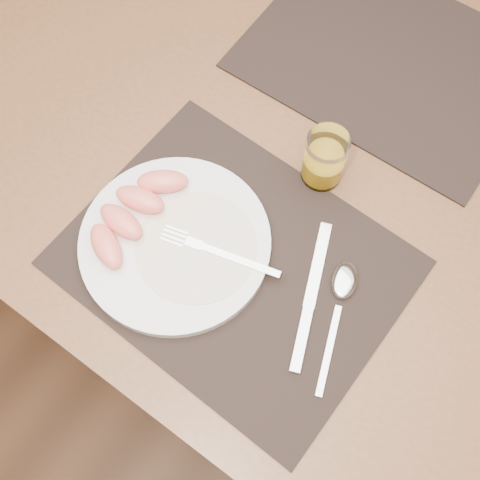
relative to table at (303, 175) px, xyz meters
The scene contains 11 objects.
ground 0.67m from the table, ahead, with size 5.00×5.00×0.00m, color #57341E.
table is the anchor object (origin of this frame).
placemat_near 0.24m from the table, 85.00° to the right, with size 0.45×0.35×0.00m, color black.
placemat_far 0.24m from the table, 85.92° to the left, with size 0.45×0.35×0.00m, color black.
plate 0.27m from the table, 104.39° to the right, with size 0.27×0.27×0.02m, color white.
plate_dressing 0.26m from the table, 98.02° to the right, with size 0.17×0.17×0.00m.
fork 0.25m from the table, 93.63° to the right, with size 0.17×0.06×0.00m.
knife 0.27m from the table, 56.92° to the right, with size 0.09×0.21×0.01m.
spoon 0.25m from the table, 45.66° to the right, with size 0.09×0.19×0.01m.
juice_glass 0.14m from the table, 35.79° to the right, with size 0.06×0.06×0.09m.
grapefruit_wedges 0.31m from the table, 117.91° to the right, with size 0.09×0.19×0.03m.
Camera 1 is at (0.20, -0.46, 1.54)m, focal length 45.00 mm.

